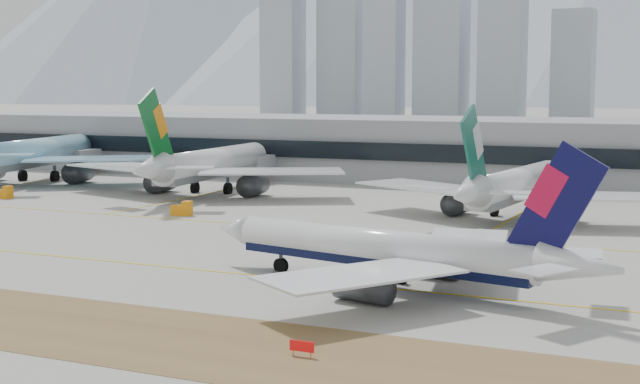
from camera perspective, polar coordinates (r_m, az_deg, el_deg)
The scene contains 10 objects.
ground at distance 115.57m, azimuth -7.11°, elevation -4.46°, with size 3000.00×3000.00×0.00m, color gray.
taxiing_airliner at distance 99.05m, azimuth 4.81°, elevation -3.82°, with size 51.22×43.93×17.33m.
widebody_korean at distance 223.88m, azimuth -17.75°, elevation 2.31°, with size 67.12×66.87×24.60m.
widebody_eva at distance 189.66m, azimuth -7.13°, elevation 1.69°, with size 63.32×62.23×22.66m.
widebody_cathay at distance 156.27m, azimuth 12.22°, elevation 0.31°, with size 56.16×55.19×20.10m.
terminal at distance 220.19m, azimuth 8.62°, elevation 2.73°, with size 280.00×43.10×15.00m.
hold_sign_right at distance 74.76m, azimuth -1.17°, elevation -9.85°, with size 2.20×0.15×1.35m.
gse_a at distance 191.68m, azimuth -19.56°, elevation -0.08°, with size 3.55×2.00×2.60m.
gse_b at distance 158.16m, azimuth -8.81°, elevation -1.12°, with size 3.55×2.00×2.60m.
city_skyline at distance 575.33m, azimuth 7.58°, elevation 9.30°, with size 342.00×49.80×140.00m.
Camera 1 is at (59.27, -96.73, 22.04)m, focal length 50.00 mm.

